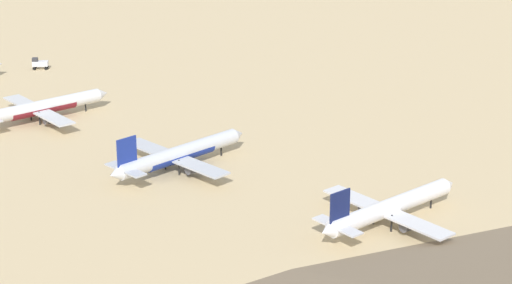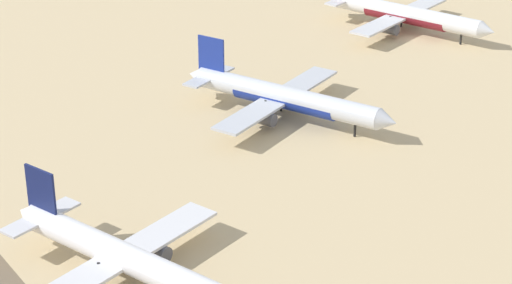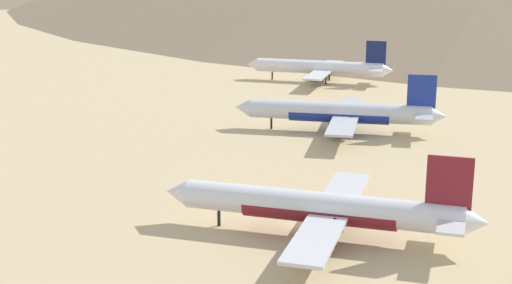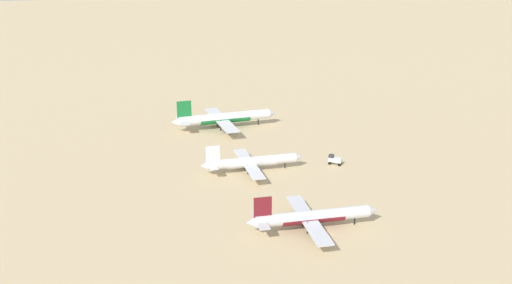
# 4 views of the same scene
# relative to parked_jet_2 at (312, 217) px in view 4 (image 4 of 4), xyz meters

# --- Properties ---
(ground_plane) EXTENTS (1800.00, 1800.00, 0.00)m
(ground_plane) POSITION_rel_parked_jet_2_xyz_m (3.86, -2.98, -4.03)
(ground_plane) COLOR tan
(parked_jet_2) EXTENTS (41.93, 33.96, 12.12)m
(parked_jet_2) POSITION_rel_parked_jet_2_xyz_m (0.00, 0.00, 0.00)
(parked_jet_2) COLOR silver
(parked_jet_2) RESTS_ON ground
(parked_jet_3) EXTENTS (40.75, 33.08, 11.75)m
(parked_jet_3) POSITION_rel_parked_jet_2_xyz_m (-8.66, 50.30, -0.12)
(parked_jet_3) COLOR white
(parked_jet_3) RESTS_ON ground
(parked_jet_4) EXTENTS (52.12, 42.49, 15.03)m
(parked_jet_4) POSITION_rel_parked_jet_2_xyz_m (-10.38, 107.80, 0.97)
(parked_jet_4) COLOR white
(parked_jet_4) RESTS_ON ground
(service_truck) EXTENTS (5.63, 5.16, 3.90)m
(service_truck) POSITION_rel_parked_jet_2_xyz_m (25.35, 50.86, -1.95)
(service_truck) COLOR silver
(service_truck) RESTS_ON ground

